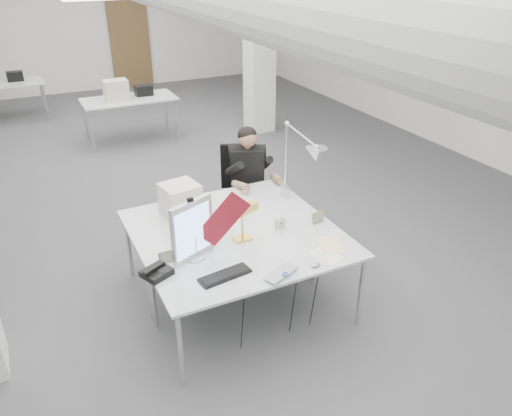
{
  "coord_description": "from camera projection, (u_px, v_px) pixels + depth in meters",
  "views": [
    {
      "loc": [
        -1.58,
        -5.71,
        3.08
      ],
      "look_at": [
        0.23,
        -2.0,
        0.93
      ],
      "focal_mm": 35.0,
      "sensor_mm": 36.0,
      "label": 1
    }
  ],
  "objects": [
    {
      "name": "picture_frame_left",
      "position": [
        166.0,
        257.0,
        4.14
      ],
      "size": [
        0.13,
        0.04,
        0.1
      ],
      "primitive_type": "cube",
      "rotation": [
        -0.21,
        0.0,
        0.06
      ],
      "color": "#9D7743",
      "rests_on": "desk_main"
    },
    {
      "name": "laptop",
      "position": [
        285.0,
        276.0,
        3.96
      ],
      "size": [
        0.36,
        0.3,
        0.02
      ],
      "primitive_type": "imported",
      "rotation": [
        0.0,
        0.0,
        0.39
      ],
      "color": "#BBBBC0",
      "rests_on": "desk_main"
    },
    {
      "name": "bankers_lamp",
      "position": [
        242.0,
        222.0,
        4.4
      ],
      "size": [
        0.34,
        0.23,
        0.36
      ],
      "primitive_type": null,
      "rotation": [
        0.0,
        0.0,
        0.36
      ],
      "color": "gold",
      "rests_on": "desk_main"
    },
    {
      "name": "desk_phone",
      "position": [
        157.0,
        273.0,
        3.98
      ],
      "size": [
        0.27,
        0.26,
        0.05
      ],
      "primitive_type": "cube",
      "rotation": [
        0.0,
        0.0,
        0.41
      ],
      "color": "black",
      "rests_on": "desk_main"
    },
    {
      "name": "keyboard",
      "position": [
        225.0,
        275.0,
        3.97
      ],
      "size": [
        0.45,
        0.2,
        0.02
      ],
      "primitive_type": "cube",
      "rotation": [
        0.0,
        0.0,
        0.14
      ],
      "color": "black",
      "rests_on": "desk_main"
    },
    {
      "name": "mouse",
      "position": [
        315.0,
        265.0,
        4.09
      ],
      "size": [
        0.1,
        0.07,
        0.03
      ],
      "primitive_type": "ellipsoid",
      "rotation": [
        0.0,
        0.0,
        0.17
      ],
      "color": "#AAAAAE",
      "rests_on": "desk_main"
    },
    {
      "name": "bg_desk_a",
      "position": [
        129.0,
        99.0,
        8.71
      ],
      "size": [
        1.6,
        0.8,
        0.02
      ],
      "primitive_type": "cube",
      "color": "silver",
      "rests_on": "room_shell"
    },
    {
      "name": "room_shell",
      "position": [
        162.0,
        80.0,
        5.92
      ],
      "size": [
        10.04,
        14.04,
        3.24
      ],
      "color": "#464648",
      "rests_on": "ground"
    },
    {
      "name": "desk_main",
      "position": [
        257.0,
        257.0,
        4.25
      ],
      "size": [
        1.8,
        0.9,
        0.02
      ],
      "primitive_type": "cube",
      "color": "silver",
      "rests_on": "room_shell"
    },
    {
      "name": "picture_frame_right",
      "position": [
        318.0,
        217.0,
        4.74
      ],
      "size": [
        0.14,
        0.06,
        0.11
      ],
      "primitive_type": "cube",
      "rotation": [
        -0.21,
        0.0,
        0.2
      ],
      "color": "#AE954B",
      "rests_on": "desk_main"
    },
    {
      "name": "beige_monitor",
      "position": [
        180.0,
        200.0,
        4.84
      ],
      "size": [
        0.38,
        0.37,
        0.32
      ],
      "primitive_type": "cube",
      "rotation": [
        0.0,
        0.0,
        0.16
      ],
      "color": "beige",
      "rests_on": "desk_second"
    },
    {
      "name": "architect_lamp",
      "position": [
        298.0,
        168.0,
        4.86
      ],
      "size": [
        0.47,
        0.69,
        0.84
      ],
      "primitive_type": null,
      "rotation": [
        0.0,
        0.0,
        -0.41
      ],
      "color": "silver",
      "rests_on": "desk_second"
    },
    {
      "name": "paper_stack_c",
      "position": [
        330.0,
        234.0,
        4.56
      ],
      "size": [
        0.25,
        0.22,
        0.01
      ],
      "primitive_type": "cube",
      "rotation": [
        0.0,
        0.0,
        -0.38
      ],
      "color": "silver",
      "rests_on": "desk_main"
    },
    {
      "name": "pennant",
      "position": [
        223.0,
        219.0,
        4.16
      ],
      "size": [
        0.45,
        0.17,
        0.51
      ],
      "primitive_type": "cube",
      "rotation": [
        0.0,
        -0.87,
        -0.33
      ],
      "color": "maroon",
      "rests_on": "monitor"
    },
    {
      "name": "monitor",
      "position": [
        192.0,
        230.0,
        4.11
      ],
      "size": [
        0.41,
        0.2,
        0.53
      ],
      "primitive_type": "cube",
      "rotation": [
        0.0,
        0.0,
        0.4
      ],
      "color": "#B8B9BE",
      "rests_on": "desk_main"
    },
    {
      "name": "paper_stack_a",
      "position": [
        326.0,
        256.0,
        4.24
      ],
      "size": [
        0.26,
        0.31,
        0.01
      ],
      "primitive_type": "cube",
      "rotation": [
        0.0,
        0.0,
        0.31
      ],
      "color": "white",
      "rests_on": "desk_main"
    },
    {
      "name": "seated_person",
      "position": [
        248.0,
        165.0,
        5.66
      ],
      "size": [
        0.66,
        0.72,
        0.87
      ],
      "primitive_type": null,
      "rotation": [
        0.0,
        0.0,
        -0.4
      ],
      "color": "black",
      "rests_on": "office_chair"
    },
    {
      "name": "desk_second",
      "position": [
        217.0,
        212.0,
        4.97
      ],
      "size": [
        1.8,
        0.9,
        0.02
      ],
      "primitive_type": "cube",
      "color": "silver",
      "rests_on": "room_shell"
    },
    {
      "name": "paper_stack_b",
      "position": [
        330.0,
        245.0,
        4.38
      ],
      "size": [
        0.29,
        0.33,
        0.01
      ],
      "primitive_type": "cube",
      "rotation": [
        0.0,
        0.0,
        -0.4
      ],
      "color": "#F5DB92",
      "rests_on": "desk_main"
    },
    {
      "name": "desk_clock",
      "position": [
        280.0,
        223.0,
        4.65
      ],
      "size": [
        0.12,
        0.05,
        0.11
      ],
      "primitive_type": "cylinder",
      "rotation": [
        1.57,
        0.0,
        -0.17
      ],
      "color": "#B3B3B8",
      "rests_on": "desk_main"
    },
    {
      "name": "office_chair",
      "position": [
        246.0,
        189.0,
        5.85
      ],
      "size": [
        0.74,
        0.74,
        1.14
      ],
      "primitive_type": null,
      "rotation": [
        0.0,
        0.0,
        -0.4
      ],
      "color": "black",
      "rests_on": "room_shell"
    },
    {
      "name": "bg_desk_b",
      "position": [
        0.0,
        84.0,
        9.68
      ],
      "size": [
        1.6,
        0.8,
        0.02
      ],
      "primitive_type": "cube",
      "color": "silver",
      "rests_on": "room_shell"
    }
  ]
}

